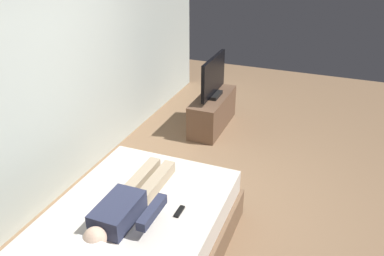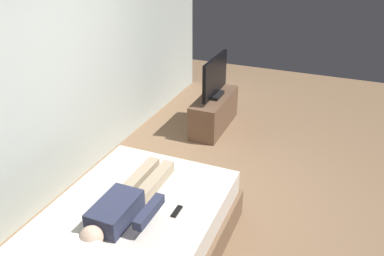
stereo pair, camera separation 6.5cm
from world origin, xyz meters
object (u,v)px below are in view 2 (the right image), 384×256
bed (130,239)px  person (126,203)px  remote (177,211)px  tv (215,78)px  tv_stand (214,112)px

bed → person: size_ratio=1.62×
bed → remote: remote is taller
bed → tv: tv is taller
remote → tv_stand: size_ratio=0.14×
bed → tv_stand: size_ratio=1.86×
person → tv_stand: size_ratio=1.15×
remote → tv: (2.63, 0.60, 0.24)m
bed → person: person is taller
bed → remote: (0.18, -0.37, 0.29)m
remote → tv_stand: bearing=12.9°
bed → tv: size_ratio=2.32×
bed → tv_stand: bed is taller
bed → remote: bearing=-64.2°
remote → tv: bearing=12.9°
remote → tv_stand: remote is taller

